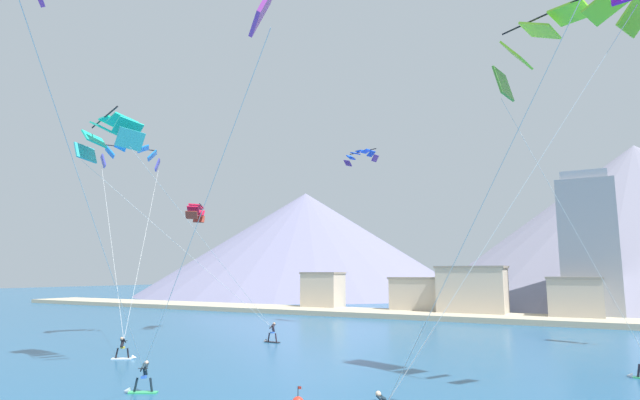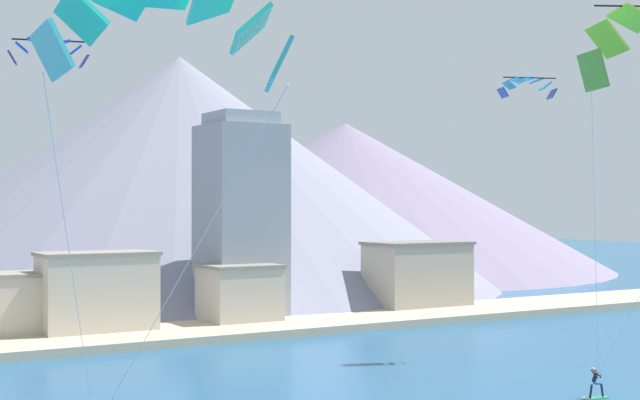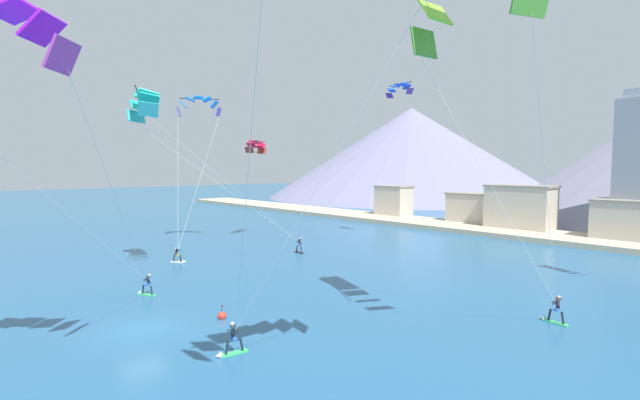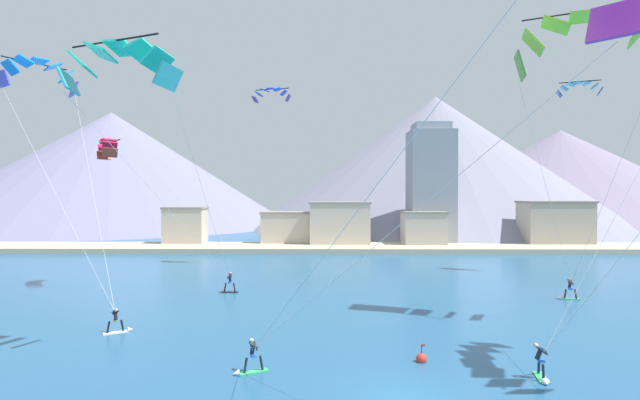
% 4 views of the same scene
% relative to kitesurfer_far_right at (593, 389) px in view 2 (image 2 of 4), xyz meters
% --- Properties ---
extents(kitesurfer_far_right, '(1.78, 0.70, 1.78)m').
position_rel_kitesurfer_far_right_xyz_m(kitesurfer_far_right, '(0.00, 0.00, 0.00)').
color(kitesurfer_far_right, '#33B266').
rests_on(kitesurfer_far_right, ground).
extents(parafoil_kite_near_lead, '(6.72, 17.52, 15.25)m').
position_rel_kitesurfer_far_right_xyz_m(parafoil_kite_near_lead, '(-30.46, -13.45, 14.93)').
color(parafoil_kite_near_lead, '#31B0B6').
extents(parafoil_kite_distant_high_outer, '(4.44, 2.33, 1.53)m').
position_rel_kitesurfer_far_right_xyz_m(parafoil_kite_distant_high_outer, '(7.20, 12.65, 19.11)').
color(parafoil_kite_distant_high_outer, '#2850AA').
extents(parafoil_kite_distant_low_drift, '(4.68, 1.97, 1.68)m').
position_rel_kitesurfer_far_right_xyz_m(parafoil_kite_distant_low_drift, '(-25.78, 18.12, 19.62)').
color(parafoil_kite_distant_low_drift, '#503091').
extents(shoreline_strip, '(180.00, 10.00, 0.70)m').
position_rel_kitesurfer_far_right_xyz_m(shoreline_strip, '(-16.10, 33.82, -0.20)').
color(shoreline_strip, '#BCAD8E').
rests_on(shoreline_strip, ground).
extents(shore_building_promenade_mid, '(10.38, 6.21, 7.21)m').
position_rel_kitesurfer_far_right_xyz_m(shore_building_promenade_mid, '(16.47, 38.19, 3.07)').
color(shore_building_promenade_mid, '#A89E8E').
rests_on(shore_building_promenade_mid, ground).
extents(shore_building_quay_east, '(6.54, 5.74, 5.66)m').
position_rel_kitesurfer_far_right_xyz_m(shore_building_quay_east, '(-4.35, 36.84, 2.29)').
color(shore_building_quay_east, '#B7AD9E').
rests_on(shore_building_quay_east, ground).
extents(shore_building_quay_west, '(9.45, 5.08, 7.11)m').
position_rel_kitesurfer_far_right_xyz_m(shore_building_quay_west, '(-17.26, 36.77, 3.02)').
color(shore_building_quay_west, beige).
rests_on(shore_building_quay_west, ground).
extents(highrise_tower, '(7.00, 7.00, 19.66)m').
position_rel_kitesurfer_far_right_xyz_m(highrise_tower, '(-2.47, 40.54, 9.07)').
color(highrise_tower, gray).
rests_on(highrise_tower, ground).
extents(mountain_peak_west_ridge, '(86.28, 86.28, 31.28)m').
position_rel_kitesurfer_far_right_xyz_m(mountain_peak_west_ridge, '(6.59, 78.66, 15.09)').
color(mountain_peak_west_ridge, gray).
rests_on(mountain_peak_west_ridge, ground).
extents(mountain_peak_east_shoulder, '(90.26, 90.26, 25.35)m').
position_rel_kitesurfer_far_right_xyz_m(mountain_peak_east_shoulder, '(43.95, 95.35, 12.13)').
color(mountain_peak_east_shoulder, gray).
rests_on(mountain_peak_east_shoulder, ground).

